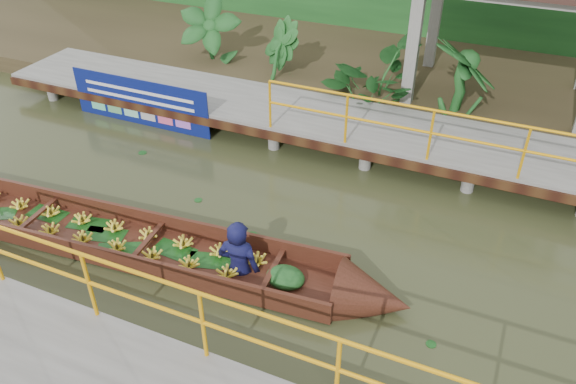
% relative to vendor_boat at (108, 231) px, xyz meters
% --- Properties ---
extents(ground, '(80.00, 80.00, 0.00)m').
position_rel_vendor_boat_xyz_m(ground, '(2.15, 1.25, -0.25)').
color(ground, '#2B3219').
rests_on(ground, ground).
extents(land_strip, '(30.00, 8.00, 0.45)m').
position_rel_vendor_boat_xyz_m(land_strip, '(2.15, 8.75, -0.02)').
color(land_strip, '#332A19').
rests_on(land_strip, ground).
extents(far_dock, '(16.00, 2.06, 1.66)m').
position_rel_vendor_boat_xyz_m(far_dock, '(2.17, 4.68, 0.23)').
color(far_dock, slate).
rests_on(far_dock, ground).
extents(vendor_boat, '(10.62, 1.88, 2.29)m').
position_rel_vendor_boat_xyz_m(vendor_boat, '(0.00, 0.00, 0.00)').
color(vendor_boat, '#391B0F').
rests_on(vendor_boat, ground).
extents(blue_banner, '(3.50, 0.04, 1.09)m').
position_rel_vendor_boat_xyz_m(blue_banner, '(-2.01, 3.73, 0.31)').
color(blue_banner, navy).
rests_on(blue_banner, ground).
extents(tropical_plants, '(14.18, 1.18, 1.47)m').
position_rel_vendor_boat_xyz_m(tropical_plants, '(4.24, 6.55, 0.94)').
color(tropical_plants, '#133E17').
rests_on(tropical_plants, ground).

